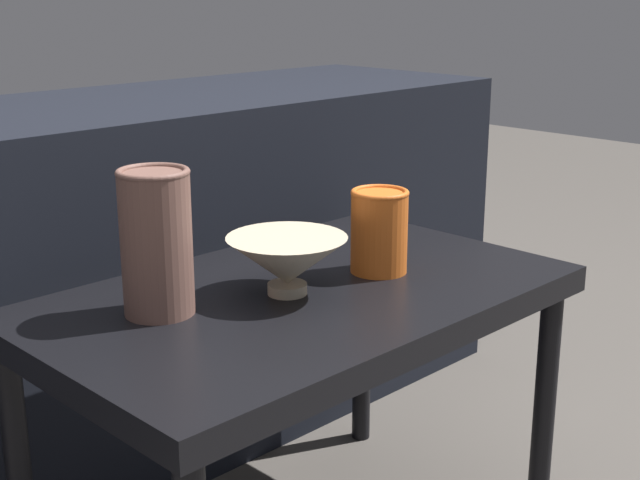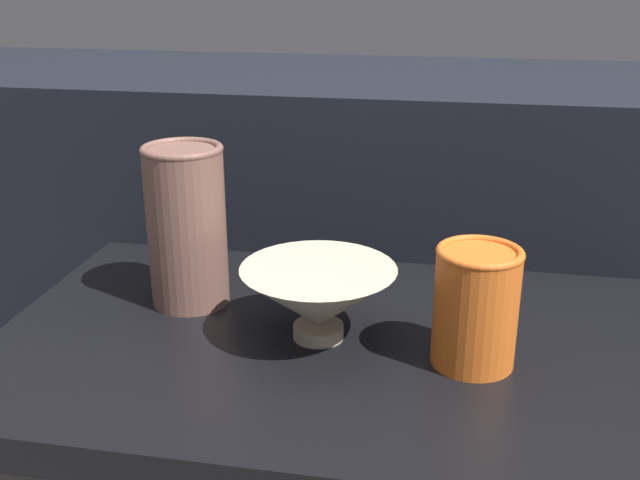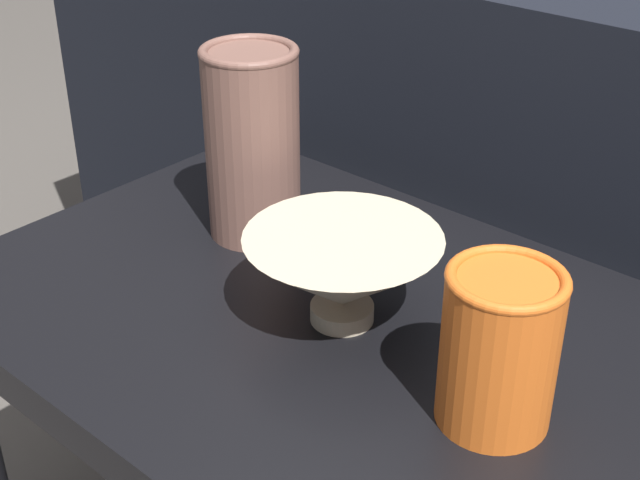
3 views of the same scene
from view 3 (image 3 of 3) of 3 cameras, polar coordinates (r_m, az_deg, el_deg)
table at (r=0.82m, az=2.85°, el=-8.59°), size 0.79×0.48×0.46m
couch_backdrop at (r=1.26m, az=18.33°, el=0.76°), size 1.77×0.50×0.68m
bowl at (r=0.78m, az=1.29°, el=-2.20°), size 0.17×0.17×0.09m
vase_textured_left at (r=0.90m, az=-4.36°, el=6.31°), size 0.10×0.10×0.20m
vase_colorful_right at (r=0.67m, az=11.41°, el=-6.68°), size 0.09×0.09×0.13m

